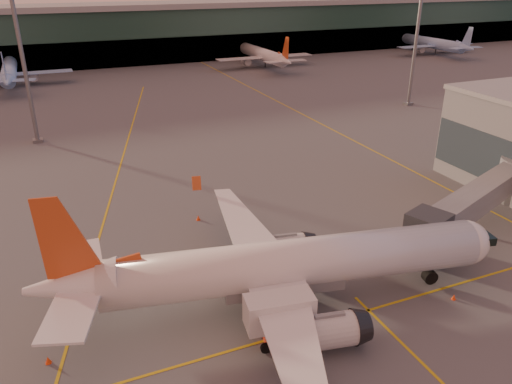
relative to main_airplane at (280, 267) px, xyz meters
name	(u,v)px	position (x,y,z in m)	size (l,w,h in m)	color
ground	(351,365)	(1.75, -8.70, -3.92)	(600.00, 600.00, 0.00)	#4C4F54
taxi_markings	(137,174)	(-5.57, 35.79, -3.92)	(100.12, 173.00, 0.01)	gold
terminal	(97,35)	(1.75, 133.09, 4.84)	(400.00, 20.00, 17.60)	#19382D
mast_west_near	(22,53)	(-18.25, 57.30, 10.94)	(2.40, 2.40, 25.60)	slate
mast_east_near	(417,34)	(56.75, 53.30, 10.94)	(2.40, 2.40, 25.60)	slate
distant_aircraft_row	(151,75)	(12.58, 109.30, -3.92)	(350.00, 34.00, 13.00)	#8FB8EF
main_airplane	(280,267)	(0.00, 0.00, 0.00)	(39.79, 36.12, 12.07)	white
jet_bridge	(483,196)	(26.67, 3.87, 0.21)	(24.70, 11.84, 5.94)	slate
catering_truck	(280,316)	(-1.94, -4.06, -1.58)	(5.60, 3.11, 4.12)	#A52817
pushback_tug	(454,250)	(20.00, 0.41, -3.22)	(3.77, 2.91, 1.73)	black
cone_nose	(471,251)	(22.04, 0.11, -3.65)	(0.45, 0.45, 0.57)	#F23E0C
cone_tail	(48,360)	(-18.89, 0.42, -3.65)	(0.45, 0.45, 0.57)	#F23E0C
cone_wing_left	(198,218)	(-1.71, 18.42, -3.63)	(0.48, 0.48, 0.61)	#F23E0C
cone_fwd	(454,297)	(14.63, -5.37, -3.68)	(0.40, 0.40, 0.51)	#F23E0C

